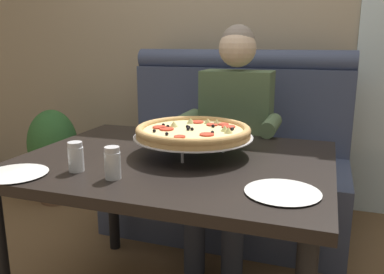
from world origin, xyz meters
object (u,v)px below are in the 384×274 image
object	(u,v)px
booth_bench	(229,166)
potted_plant	(53,151)
plate_near_left	(283,190)
dining_table	(175,176)
diner_main	(232,128)
shaker_oregano	(113,165)
shaker_pepper_flakes	(76,159)
pizza	(193,132)
plate_near_right	(15,172)

from	to	relation	value
booth_bench	potted_plant	world-z (taller)	booth_bench
plate_near_left	potted_plant	distance (m)	2.15
potted_plant	plate_near_left	bearing A→B (deg)	-32.88
dining_table	diner_main	world-z (taller)	diner_main
shaker_oregano	potted_plant	xyz separation A→B (m)	(-1.21, 1.20, -0.38)
shaker_pepper_flakes	potted_plant	xyz separation A→B (m)	(-1.05, 1.17, -0.38)
pizza	shaker_pepper_flakes	xyz separation A→B (m)	(-0.33, -0.35, -0.05)
dining_table	plate_near_left	world-z (taller)	plate_near_left
booth_bench	shaker_oregano	bearing A→B (deg)	-94.99
booth_bench	pizza	xyz separation A→B (m)	(0.05, -0.88, 0.42)
potted_plant	pizza	bearing A→B (deg)	-30.86
diner_main	shaker_oregano	xyz separation A→B (m)	(-0.18, -0.99, 0.06)
booth_bench	plate_near_right	size ratio (longest dim) A/B	6.41
dining_table	shaker_oregano	world-z (taller)	shaker_oregano
dining_table	plate_near_right	distance (m)	0.61
shaker_pepper_flakes	plate_near_left	size ratio (longest dim) A/B	0.46
dining_table	booth_bench	bearing A→B (deg)	90.00
shaker_pepper_flakes	potted_plant	size ratio (longest dim) A/B	0.16
pizza	shaker_oregano	xyz separation A→B (m)	(-0.16, -0.38, -0.05)
plate_near_left	shaker_pepper_flakes	bearing A→B (deg)	-178.21
diner_main	dining_table	bearing A→B (deg)	-96.21
diner_main	plate_near_right	world-z (taller)	diner_main
plate_near_left	booth_bench	bearing A→B (deg)	110.76
shaker_pepper_flakes	plate_near_right	xyz separation A→B (m)	(-0.18, -0.11, -0.04)
plate_near_left	potted_plant	world-z (taller)	plate_near_left
shaker_pepper_flakes	plate_near_right	distance (m)	0.21
shaker_pepper_flakes	booth_bench	bearing A→B (deg)	77.34
plate_near_left	pizza	bearing A→B (deg)	140.91
shaker_oregano	dining_table	bearing A→B (deg)	70.30
plate_near_right	potted_plant	xyz separation A→B (m)	(-0.86, 1.28, -0.34)
dining_table	potted_plant	distance (m)	1.62
plate_near_right	shaker_pepper_flakes	bearing A→B (deg)	30.29
pizza	plate_near_right	bearing A→B (deg)	-138.13
dining_table	shaker_oregano	xyz separation A→B (m)	(-0.11, -0.31, 0.13)
shaker_oregano	potted_plant	distance (m)	1.75
booth_bench	potted_plant	size ratio (longest dim) A/B	2.09
diner_main	booth_bench	bearing A→B (deg)	105.66
pizza	plate_near_right	size ratio (longest dim) A/B	2.18
diner_main	pizza	world-z (taller)	diner_main
shaker_oregano	plate_near_right	size ratio (longest dim) A/B	0.49
booth_bench	dining_table	distance (m)	0.98
booth_bench	shaker_oregano	size ratio (longest dim) A/B	12.97
booth_bench	plate_near_right	distance (m)	1.45
pizza	plate_near_left	size ratio (longest dim) A/B	2.09
plate_near_left	plate_near_right	world-z (taller)	same
dining_table	plate_near_right	size ratio (longest dim) A/B	5.43
pizza	plate_near_left	bearing A→B (deg)	-39.09
booth_bench	pizza	world-z (taller)	booth_bench
shaker_oregano	potted_plant	bearing A→B (deg)	135.28
shaker_pepper_flakes	plate_near_left	bearing A→B (deg)	1.79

